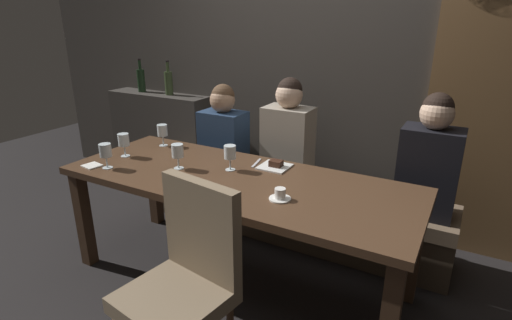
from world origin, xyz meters
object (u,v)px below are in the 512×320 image
(chair_near_side, at_px, (186,273))
(espresso_cup, at_px, (280,195))
(diner_redhead, at_px, (223,131))
(wine_glass_end_right, at_px, (178,151))
(dessert_plate, at_px, (275,165))
(wine_bottle_dark_red, at_px, (141,80))
(diner_far_end, at_px, (430,159))
(wine_glass_near_left, at_px, (105,152))
(wine_glass_far_right, at_px, (124,140))
(diner_bearded, at_px, (288,134))
(wine_glass_center_back, at_px, (162,131))
(wine_bottle_pale_label, at_px, (169,82))
(banquette_bench, at_px, (283,207))
(dining_table, at_px, (236,190))
(wine_glass_far_left, at_px, (230,153))
(fork_on_table, at_px, (256,163))

(chair_near_side, bearing_deg, espresso_cup, 71.07)
(diner_redhead, height_order, wine_glass_end_right, diner_redhead)
(dessert_plate, bearing_deg, wine_bottle_dark_red, 157.82)
(diner_far_end, relative_size, dessert_plate, 4.17)
(chair_near_side, xyz_separation_m, wine_glass_near_left, (-0.99, 0.45, 0.29))
(diner_redhead, height_order, wine_glass_near_left, diner_redhead)
(chair_near_side, height_order, wine_glass_end_right, chair_near_side)
(diner_redhead, distance_m, wine_glass_far_right, 0.81)
(diner_bearded, relative_size, diner_far_end, 1.01)
(wine_glass_end_right, relative_size, wine_glass_near_left, 1.00)
(diner_redhead, relative_size, dessert_plate, 3.79)
(wine_bottle_dark_red, xyz_separation_m, dessert_plate, (1.89, -0.77, -0.32))
(wine_glass_end_right, bearing_deg, espresso_cup, -7.12)
(wine_glass_far_right, height_order, wine_glass_center_back, same)
(wine_bottle_pale_label, xyz_separation_m, wine_glass_far_right, (0.52, -1.09, -0.21))
(diner_far_end, height_order, espresso_cup, diner_far_end)
(wine_glass_end_right, bearing_deg, wine_glass_center_back, 142.05)
(wine_glass_center_back, bearing_deg, wine_glass_far_right, -102.19)
(banquette_bench, distance_m, diner_far_end, 1.18)
(diner_redhead, bearing_deg, wine_glass_near_left, -105.63)
(dining_table, distance_m, wine_glass_end_right, 0.46)
(diner_bearded, xyz_separation_m, wine_glass_far_left, (-0.11, -0.64, 0.03))
(wine_glass_far_left, height_order, fork_on_table, wine_glass_far_left)
(wine_glass_near_left, bearing_deg, wine_glass_far_right, 108.29)
(wine_bottle_dark_red, bearing_deg, wine_glass_far_right, -51.29)
(banquette_bench, relative_size, wine_bottle_dark_red, 7.67)
(dining_table, height_order, espresso_cup, espresso_cup)
(dining_table, distance_m, wine_glass_far_right, 0.91)
(wine_glass_far_left, xyz_separation_m, wine_glass_far_right, (-0.79, -0.14, 0.00))
(wine_bottle_dark_red, relative_size, espresso_cup, 2.72)
(wine_glass_center_back, relative_size, dessert_plate, 0.86)
(wine_glass_center_back, bearing_deg, diner_redhead, 56.62)
(wine_bottle_dark_red, bearing_deg, diner_bearded, -9.87)
(dining_table, xyz_separation_m, diner_redhead, (-0.55, 0.68, 0.14))
(wine_glass_end_right, distance_m, wine_glass_center_back, 0.52)
(diner_bearded, bearing_deg, wine_glass_far_left, -99.39)
(diner_bearded, xyz_separation_m, diner_far_end, (1.00, -0.06, -0.01))
(wine_bottle_dark_red, relative_size, dessert_plate, 1.72)
(fork_on_table, bearing_deg, chair_near_side, -89.72)
(diner_far_end, relative_size, wine_glass_far_right, 4.84)
(diner_bearded, distance_m, wine_glass_end_right, 0.89)
(wine_glass_center_back, xyz_separation_m, espresso_cup, (1.19, -0.42, -0.09))
(chair_near_side, bearing_deg, wine_bottle_pale_label, 131.83)
(wine_bottle_pale_label, distance_m, dessert_plate, 1.75)
(wine_glass_far_right, xyz_separation_m, wine_glass_center_back, (0.07, 0.32, -0.00))
(espresso_cup, bearing_deg, chair_near_side, -108.93)
(diner_far_end, distance_m, wine_glass_far_right, 2.03)
(dessert_plate, distance_m, fork_on_table, 0.14)
(wine_glass_center_back, bearing_deg, wine_glass_near_left, -89.46)
(wine_glass_far_left, xyz_separation_m, wine_glass_near_left, (-0.71, -0.36, -0.00))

